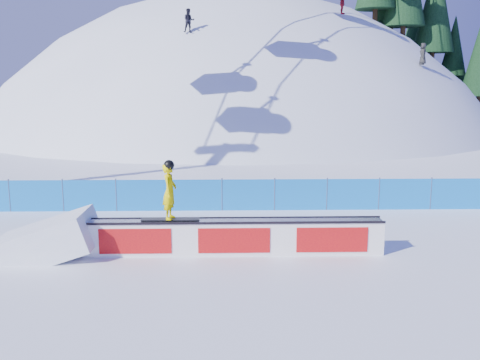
{
  "coord_description": "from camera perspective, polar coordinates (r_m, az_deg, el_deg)",
  "views": [
    {
      "loc": [
        -0.77,
        -15.34,
        4.85
      ],
      "look_at": [
        -0.38,
        1.63,
        1.71
      ],
      "focal_mm": 40.0,
      "sensor_mm": 36.0,
      "label": 1
    }
  ],
  "objects": [
    {
      "name": "distant_skiers",
      "position": [
        45.08,
        3.9,
        17.8
      ],
      "size": [
        18.59,
        11.24,
        8.59
      ],
      "color": "black",
      "rests_on": "ground"
    },
    {
      "name": "rail_box",
      "position": [
        15.25,
        -0.65,
        -6.09
      ],
      "size": [
        8.47,
        0.61,
        1.02
      ],
      "rotation": [
        0.0,
        0.0,
        0.0
      ],
      "color": "white",
      "rests_on": "ground"
    },
    {
      "name": "snow_ramp",
      "position": [
        16.22,
        -19.86,
        -7.56
      ],
      "size": [
        2.88,
        1.8,
        1.79
      ],
      "primitive_type": null,
      "rotation": [
        0.0,
        -0.31,
        0.0
      ],
      "color": "white",
      "rests_on": "ground"
    },
    {
      "name": "treeline",
      "position": [
        59.36,
        21.97,
        14.66
      ],
      "size": [
        19.61,
        9.32,
        20.6
      ],
      "color": "#332114",
      "rests_on": "ground"
    },
    {
      "name": "snow_hill",
      "position": [
        61.73,
        -0.51,
        -11.25
      ],
      "size": [
        64.0,
        64.0,
        64.0
      ],
      "color": "white",
      "rests_on": "ground"
    },
    {
      "name": "snowboarder",
      "position": [
        15.0,
        -7.52,
        -1.13
      ],
      "size": [
        1.63,
        0.62,
        1.7
      ],
      "rotation": [
        0.0,
        0.0,
        1.43
      ],
      "color": "black",
      "rests_on": "rail_box"
    },
    {
      "name": "safety_fence",
      "position": [
        20.3,
        0.9,
        -1.6
      ],
      "size": [
        22.05,
        0.05,
        1.3
      ],
      "color": "blue",
      "rests_on": "ground"
    },
    {
      "name": "ground",
      "position": [
        16.1,
        1.51,
        -7.05
      ],
      "size": [
        160.0,
        160.0,
        0.0
      ],
      "primitive_type": "plane",
      "color": "white",
      "rests_on": "ground"
    }
  ]
}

